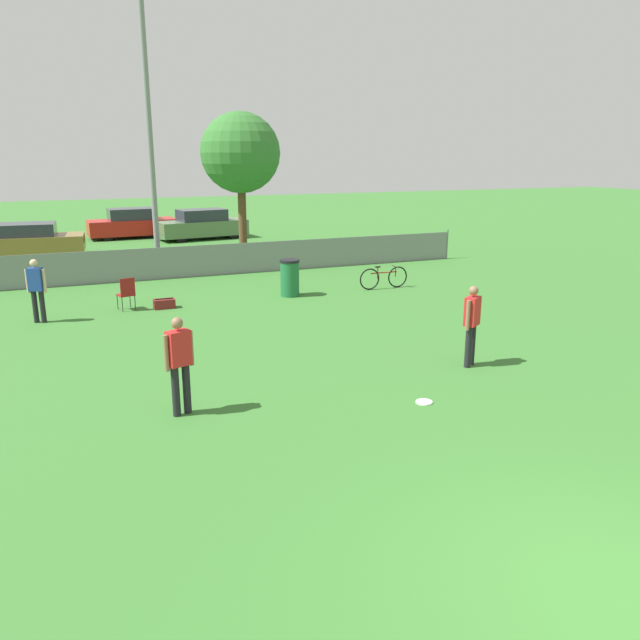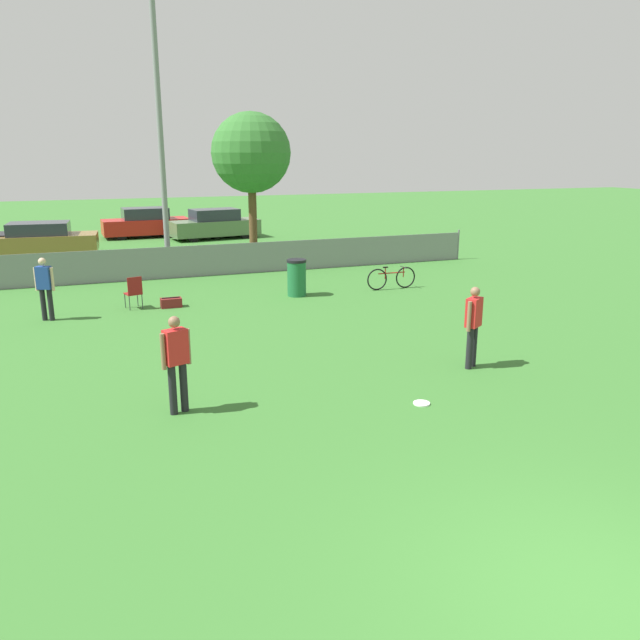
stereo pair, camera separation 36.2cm
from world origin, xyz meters
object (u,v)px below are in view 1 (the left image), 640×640
(light_pole, at_px, (148,105))
(gear_bag_sideline, at_px, (164,304))
(parked_car_olive, at_px, (202,225))
(parked_car_red, at_px, (132,224))
(parked_car_tan, at_px, (26,241))
(tree_near_pole, at_px, (240,153))
(bicycle_sideline, at_px, (384,278))
(player_defender_red, at_px, (179,360))
(trash_bin, at_px, (290,278))
(frisbee_disc, at_px, (424,402))
(spectator_in_blue, at_px, (37,287))
(player_thrower_red, at_px, (472,321))
(folding_chair_sideline, at_px, (127,292))

(light_pole, bearing_deg, gear_bag_sideline, -96.67)
(parked_car_olive, bearing_deg, parked_car_red, 141.63)
(parked_car_tan, bearing_deg, parked_car_red, 48.78)
(tree_near_pole, relative_size, bicycle_sideline, 3.41)
(parked_car_olive, bearing_deg, tree_near_pole, -97.50)
(light_pole, relative_size, bicycle_sideline, 5.88)
(bicycle_sideline, xyz_separation_m, gear_bag_sideline, (-6.94, -0.01, -0.23))
(player_defender_red, bearing_deg, trash_bin, 39.28)
(player_defender_red, distance_m, frisbee_disc, 4.24)
(spectator_in_blue, bearing_deg, player_thrower_red, 163.40)
(player_thrower_red, bearing_deg, gear_bag_sideline, 91.10)
(light_pole, height_order, spectator_in_blue, light_pole)
(player_thrower_red, xyz_separation_m, player_defender_red, (-5.88, -0.24, 0.00))
(spectator_in_blue, xyz_separation_m, frisbee_disc, (6.31, -8.37, -0.92))
(player_defender_red, height_order, spectator_in_blue, player_defender_red)
(player_defender_red, relative_size, parked_car_red, 0.38)
(parked_car_olive, bearing_deg, gear_bag_sideline, -114.28)
(player_thrower_red, distance_m, parked_car_olive, 21.59)
(trash_bin, xyz_separation_m, gear_bag_sideline, (-3.79, -0.15, -0.43))
(parked_car_red, bearing_deg, trash_bin, -82.68)
(player_thrower_red, height_order, spectator_in_blue, player_thrower_red)
(bicycle_sideline, relative_size, parked_car_tan, 0.36)
(parked_car_red, distance_m, parked_car_olive, 3.74)
(parked_car_tan, bearing_deg, frisbee_disc, -66.48)
(tree_near_pole, height_order, player_thrower_red, tree_near_pole)
(bicycle_sideline, distance_m, trash_bin, 3.16)
(tree_near_pole, xyz_separation_m, parked_car_red, (-3.32, 9.29, -3.50))
(frisbee_disc, relative_size, bicycle_sideline, 0.17)
(parked_car_olive, bearing_deg, bicycle_sideline, -86.86)
(tree_near_pole, relative_size, player_thrower_red, 3.46)
(spectator_in_blue, relative_size, parked_car_red, 0.37)
(trash_bin, distance_m, parked_car_tan, 13.61)
(trash_bin, distance_m, parked_car_olive, 14.06)
(folding_chair_sideline, bearing_deg, parked_car_red, -112.15)
(parked_car_tan, xyz_separation_m, parked_car_olive, (8.03, 2.85, 0.03))
(light_pole, distance_m, parked_car_tan, 9.08)
(parked_car_red, bearing_deg, spectator_in_blue, -106.96)
(light_pole, height_order, parked_car_olive, light_pole)
(player_defender_red, height_order, parked_car_tan, player_defender_red)
(parked_car_red, bearing_deg, folding_chair_sideline, -99.68)
(bicycle_sideline, height_order, parked_car_olive, parked_car_olive)
(folding_chair_sideline, bearing_deg, player_defender_red, 75.22)
(parked_car_tan, bearing_deg, gear_bag_sideline, -66.74)
(bicycle_sideline, xyz_separation_m, parked_car_tan, (-10.87, 11.34, 0.32))
(folding_chair_sideline, distance_m, parked_car_red, 16.04)
(player_thrower_red, relative_size, trash_bin, 1.49)
(player_thrower_red, relative_size, spectator_in_blue, 1.02)
(spectator_in_blue, xyz_separation_m, parked_car_olive, (7.29, 14.55, -0.22))
(gear_bag_sideline, bearing_deg, bicycle_sideline, 0.12)
(light_pole, height_order, gear_bag_sideline, light_pole)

